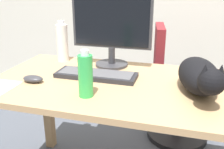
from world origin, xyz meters
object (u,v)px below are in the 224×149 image
(computer_mouse, at_px, (33,79))
(spray_bottle, at_px, (62,42))
(water_bottle, at_px, (86,75))
(monitor, at_px, (112,29))
(office_chair, at_px, (174,93))
(keyboard, at_px, (96,75))
(cat, at_px, (200,76))

(computer_mouse, bearing_deg, spray_bottle, 92.60)
(water_bottle, bearing_deg, spray_bottle, 125.92)
(monitor, height_order, spray_bottle, monitor)
(monitor, relative_size, computer_mouse, 4.37)
(office_chair, xyz_separation_m, keyboard, (-0.40, -0.66, 0.34))
(monitor, xyz_separation_m, water_bottle, (0.01, -0.47, -0.13))
(office_chair, height_order, monitor, monitor)
(spray_bottle, bearing_deg, office_chair, 31.22)
(cat, bearing_deg, office_chair, 99.86)
(office_chair, relative_size, spray_bottle, 3.48)
(computer_mouse, relative_size, spray_bottle, 0.42)
(cat, distance_m, computer_mouse, 0.83)
(computer_mouse, xyz_separation_m, spray_bottle, (-0.02, 0.39, 0.10))
(office_chair, xyz_separation_m, computer_mouse, (-0.69, -0.82, 0.34))
(monitor, bearing_deg, spray_bottle, 178.12)
(cat, xyz_separation_m, water_bottle, (-0.49, -0.19, 0.02))
(office_chair, height_order, water_bottle, water_bottle)
(keyboard, distance_m, computer_mouse, 0.33)
(computer_mouse, bearing_deg, office_chair, 49.83)
(office_chair, relative_size, cat, 1.49)
(computer_mouse, distance_m, spray_bottle, 0.41)
(office_chair, relative_size, monitor, 1.89)
(monitor, relative_size, spray_bottle, 1.84)
(spray_bottle, bearing_deg, cat, -18.84)
(office_chair, distance_m, cat, 0.83)
(monitor, distance_m, computer_mouse, 0.54)
(monitor, height_order, keyboard, monitor)
(computer_mouse, xyz_separation_m, water_bottle, (0.33, -0.09, 0.08))
(spray_bottle, bearing_deg, monitor, -1.88)
(cat, distance_m, spray_bottle, 0.89)
(keyboard, xyz_separation_m, computer_mouse, (-0.29, -0.16, 0.00))
(keyboard, xyz_separation_m, spray_bottle, (-0.31, 0.23, 0.11))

